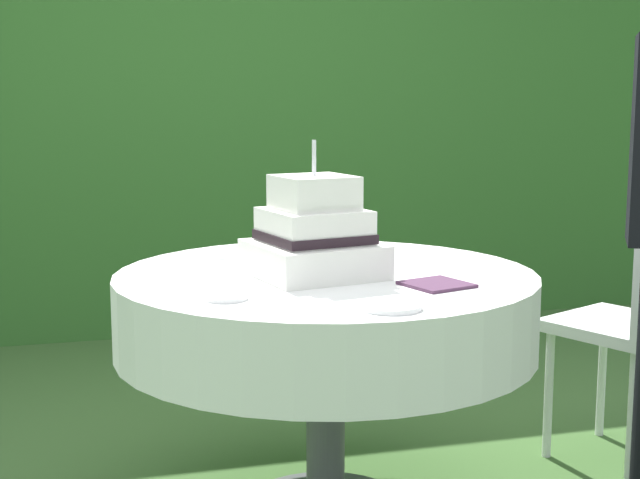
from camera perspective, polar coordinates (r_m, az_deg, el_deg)
foliage_hedge at (r=4.98m, az=-7.28°, el=8.13°), size 5.92×0.45×2.36m
cake_table at (r=2.66m, az=0.36°, el=-4.58°), size 1.22×1.22×0.74m
wedding_cake at (r=2.58m, az=-0.32°, el=0.23°), size 0.39×0.40×0.38m
serving_plate_near at (r=2.19m, az=4.45°, el=-4.19°), size 0.15×0.15×0.01m
serving_plate_far at (r=2.30m, az=-5.90°, el=-3.59°), size 0.11×0.11×0.01m
serving_plate_left at (r=2.92m, az=-2.18°, el=-0.89°), size 0.10×0.10×0.01m
serving_plate_right at (r=2.90m, az=-5.71°, el=-0.98°), size 0.11×0.11×0.01m
napkin_stack at (r=2.47m, az=7.29°, el=-2.79°), size 0.20×0.20×0.01m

